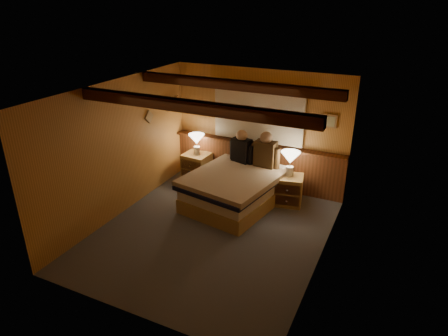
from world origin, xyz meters
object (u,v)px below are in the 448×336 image
Objects in this scene: lamp_left at (197,140)px; nightstand_left at (197,167)px; lamp_right at (290,159)px; duffel_bag at (199,178)px; nightstand_right at (288,190)px; person_left at (242,149)px; bed at (235,189)px; person_right at (266,152)px.

nightstand_left is at bearing -126.68° from lamp_left.
duffel_bag is (-1.92, -0.02, -0.75)m from lamp_right.
lamp_left is at bearing 162.71° from nightstand_right.
lamp_left is 1.06m from person_left.
nightstand_right is 2.18m from lamp_left.
nightstand_left reaches higher than duffel_bag.
lamp_left is 0.93× the size of lamp_right.
bed is 4.03× the size of duffel_bag.
bed is 0.91m from person_right.
bed is at bearing -163.36° from nightstand_right.
lamp_left is 0.65× the size of person_left.
bed is 1.49m from lamp_left.
bed is at bearing -117.77° from person_right.
duffel_bag is (0.16, -0.19, -0.15)m from nightstand_left.
person_left is 1.30× the size of duffel_bag.
person_left reaches higher than duffel_bag.
lamp_right reaches higher than duffel_bag.
nightstand_right is at bearing -71.86° from lamp_right.
lamp_left is (-1.19, 0.70, 0.56)m from bed.
bed is at bearing -41.22° from duffel_bag.
person_right is (1.57, -0.09, 0.63)m from nightstand_left.
person_right is 1.39× the size of duffel_bag.
nightstand_left is 1.69m from person_right.
bed is 0.85m from person_left.
nightstand_right is 1.15× the size of duffel_bag.
nightstand_left is 2.17m from lamp_right.
nightstand_right is 1.26× the size of lamp_right.
person_left is at bearing -178.13° from person_right.
person_left is at bearing 161.06° from nightstand_right.
lamp_right is 1.02m from person_left.
person_right is (0.37, 0.59, 0.59)m from bed.
duffel_bag is at bearing 168.16° from nightstand_right.
lamp_right is (-0.01, 0.04, 0.61)m from nightstand_right.
nightstand_right is 1.36× the size of lamp_left.
duffel_bag is (0.15, -0.20, -0.74)m from lamp_left.
person_left is 1.18m from duffel_bag.
lamp_right is 0.66× the size of person_right.
lamp_left is 0.79m from duffel_bag.
person_left is (-0.14, 0.61, 0.57)m from bed.
person_right is (-0.52, 0.12, 0.64)m from nightstand_right.
duffel_bag is (-1.04, 0.50, -0.19)m from bed.
nightstand_right is 0.84m from person_right.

